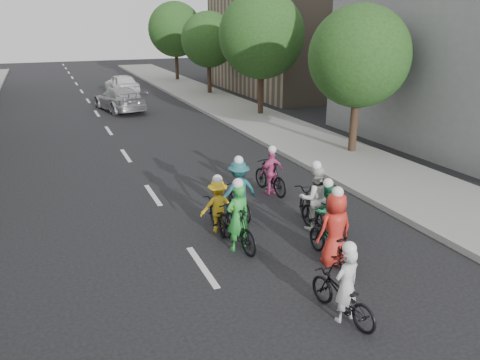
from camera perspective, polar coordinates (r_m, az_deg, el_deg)
ground at (r=10.89m, az=-4.64°, el=-10.48°), size 120.00×120.00×0.00m
sidewalk_right at (r=22.55m, az=6.73°, el=5.32°), size 4.00×80.00×0.15m
curb_right at (r=21.67m, az=2.21°, el=4.92°), size 0.18×80.00×0.18m
bldg_se at (r=38.07m, az=7.21°, el=16.79°), size 10.00×14.00×8.00m
tree_r_0 at (r=19.56m, az=14.32°, el=14.36°), size 4.00×4.00×5.97m
tree_r_1 at (r=27.28m, az=2.63°, el=17.20°), size 4.80×4.80×6.93m
tree_r_2 at (r=35.64m, az=-3.85°, el=16.70°), size 4.00×4.00×5.97m
tree_r_3 at (r=44.22m, az=-7.89°, el=17.71°), size 4.80×4.80×6.93m
cyclist_0 at (r=9.14m, az=12.47°, el=-13.31°), size 0.84×1.76×1.62m
cyclist_1 at (r=12.28m, az=10.30°, el=-4.04°), size 0.81×1.80×1.59m
cyclist_2 at (r=12.37m, az=-2.79°, el=-3.72°), size 0.98×1.64×1.58m
cyclist_3 at (r=15.06m, az=3.77°, el=0.60°), size 0.89×1.85×1.61m
cyclist_4 at (r=10.94m, az=11.27°, el=-6.78°), size 0.87×1.83×1.89m
cyclist_5 at (r=11.40m, az=-0.38°, el=-5.37°), size 0.76×1.87×1.83m
cyclist_6 at (r=12.65m, az=8.91°, el=-2.93°), size 1.06×2.06×1.90m
cyclist_7 at (r=13.08m, az=-0.23°, el=-1.72°), size 1.14×1.64×1.84m
follow_car_lead at (r=30.12m, az=-14.48°, el=9.54°), size 2.93×5.26×1.44m
follow_car_trail at (r=37.25m, az=-14.24°, el=11.30°), size 2.29×4.55×1.49m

